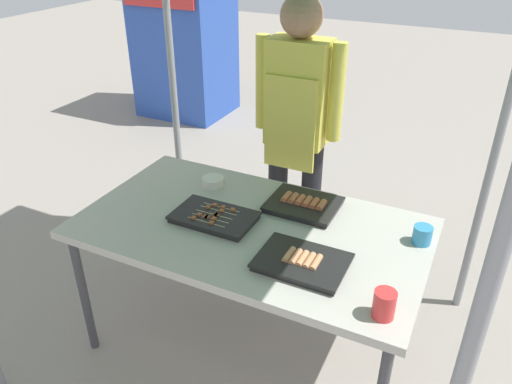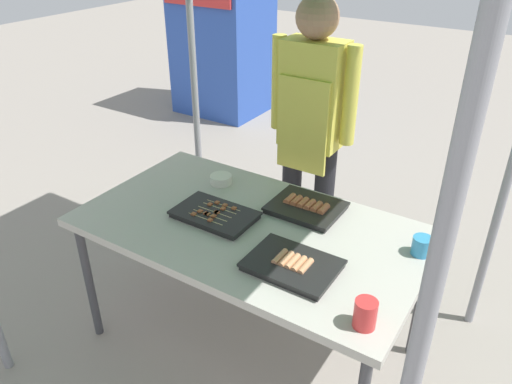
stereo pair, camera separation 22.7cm
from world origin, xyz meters
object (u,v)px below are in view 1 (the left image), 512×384
object	(u,v)px
tray_meat_skewers	(214,217)
tray_pork_links	(303,204)
neighbor_stall_left	(184,34)
vendor_woman	(297,118)
stall_table	(251,234)
drink_cup_near_edge	(384,304)
drink_cup_by_wok	(422,235)
tray_grilled_sausages	(302,262)
condiment_bowl	(213,181)

from	to	relation	value
tray_meat_skewers	tray_pork_links	xyz separation A→B (m)	(0.34, 0.29, 0.00)
tray_meat_skewers	neighbor_stall_left	distance (m)	3.57
neighbor_stall_left	vendor_woman	bearing A→B (deg)	-44.26
stall_table	tray_meat_skewers	bearing A→B (deg)	-167.09
drink_cup_near_edge	drink_cup_by_wok	size ratio (longest dim) A/B	1.32
stall_table	neighbor_stall_left	bearing A→B (deg)	127.97
tray_grilled_sausages	drink_cup_by_wok	distance (m)	0.56
condiment_bowl	vendor_woman	distance (m)	0.62
condiment_bowl	neighbor_stall_left	size ratio (longest dim) A/B	0.07
tray_meat_skewers	vendor_woman	bearing A→B (deg)	84.60
tray_meat_skewers	tray_pork_links	size ratio (longest dim) A/B	1.14
stall_table	tray_pork_links	bearing A→B (deg)	57.13
drink_cup_by_wok	stall_table	bearing A→B (deg)	-164.78
stall_table	tray_grilled_sausages	world-z (taller)	tray_grilled_sausages
drink_cup_near_edge	tray_grilled_sausages	bearing A→B (deg)	158.22
tray_pork_links	drink_cup_by_wok	distance (m)	0.57
stall_table	drink_cup_by_wok	world-z (taller)	drink_cup_by_wok
stall_table	neighbor_stall_left	size ratio (longest dim) A/B	0.93
condiment_bowl	drink_cup_by_wok	world-z (taller)	drink_cup_by_wok
tray_pork_links	drink_cup_near_edge	bearing A→B (deg)	-47.49
drink_cup_near_edge	stall_table	bearing A→B (deg)	154.62
drink_cup_near_edge	neighbor_stall_left	bearing A→B (deg)	132.50
vendor_woman	stall_table	bearing A→B (deg)	97.07
stall_table	vendor_woman	world-z (taller)	vendor_woman
tray_grilled_sausages	tray_meat_skewers	size ratio (longest dim) A/B	0.95
tray_meat_skewers	tray_grilled_sausages	bearing A→B (deg)	-15.77
tray_pork_links	vendor_woman	size ratio (longest dim) A/B	0.20
drink_cup_by_wok	vendor_woman	bearing A→B (deg)	144.94
tray_meat_skewers	vendor_woman	xyz separation A→B (m)	(0.08, 0.82, 0.22)
condiment_bowl	neighbor_stall_left	bearing A→B (deg)	125.82
drink_cup_near_edge	neighbor_stall_left	size ratio (longest dim) A/B	0.06
stall_table	neighbor_stall_left	xyz separation A→B (m)	(-2.24, 2.87, 0.17)
condiment_bowl	vendor_woman	world-z (taller)	vendor_woman
condiment_bowl	stall_table	bearing A→B (deg)	-35.86
tray_pork_links	drink_cup_near_edge	world-z (taller)	drink_cup_near_edge
tray_pork_links	vendor_woman	xyz separation A→B (m)	(-0.26, 0.53, 0.22)
stall_table	drink_cup_near_edge	world-z (taller)	drink_cup_near_edge
stall_table	tray_pork_links	size ratio (longest dim) A/B	4.72
stall_table	tray_meat_skewers	size ratio (longest dim) A/B	4.15
tray_grilled_sausages	drink_cup_near_edge	xyz separation A→B (m)	(0.37, -0.15, 0.04)
tray_grilled_sausages	condiment_bowl	world-z (taller)	same
tray_meat_skewers	drink_cup_near_edge	xyz separation A→B (m)	(0.86, -0.29, 0.04)
stall_table	tray_meat_skewers	distance (m)	0.19
tray_pork_links	drink_cup_by_wok	bearing A→B (deg)	-5.01
tray_pork_links	drink_cup_by_wok	xyz separation A→B (m)	(0.57, -0.05, 0.02)
tray_meat_skewers	tray_pork_links	bearing A→B (deg)	40.76
condiment_bowl	vendor_woman	xyz separation A→B (m)	(0.26, 0.53, 0.22)
stall_table	vendor_woman	xyz separation A→B (m)	(-0.10, 0.78, 0.29)
stall_table	drink_cup_near_edge	bearing A→B (deg)	-25.38
drink_cup_by_wok	condiment_bowl	bearing A→B (deg)	177.08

